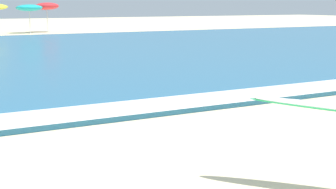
# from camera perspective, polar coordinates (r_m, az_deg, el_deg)

# --- Properties ---
(beach_umbrella_6) EXTENTS (2.09, 2.11, 2.35)m
(beach_umbrella_6) POSITION_cam_1_polar(r_m,az_deg,el_deg) (42.46, -15.40, 9.41)
(beach_umbrella_6) COLOR beige
(beach_umbrella_6) RESTS_ON ground
(beach_umbrella_7) EXTENTS (1.96, 2.00, 2.53)m
(beach_umbrella_7) POSITION_cam_1_polar(r_m,az_deg,el_deg) (43.60, -13.53, 9.66)
(beach_umbrella_7) COLOR beige
(beach_umbrella_7) RESTS_ON ground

